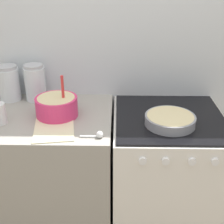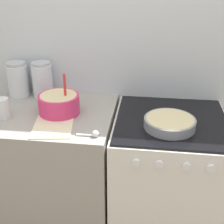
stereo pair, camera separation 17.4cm
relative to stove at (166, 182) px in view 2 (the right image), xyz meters
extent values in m
cube|color=silver|center=(-0.34, 0.35, 0.76)|extent=(4.51, 0.05, 2.40)
cube|color=#9E998E|center=(-0.72, 0.00, 0.00)|extent=(0.76, 0.65, 0.89)
cube|color=white|center=(0.00, 0.00, -0.01)|extent=(0.65, 0.65, 0.88)
cube|color=black|center=(0.00, 0.00, 0.44)|extent=(0.62, 0.62, 0.01)
cylinder|color=white|center=(-0.18, -0.33, 0.36)|extent=(0.04, 0.02, 0.04)
cylinder|color=white|center=(-0.06, -0.33, 0.36)|extent=(0.04, 0.02, 0.04)
cylinder|color=white|center=(0.06, -0.33, 0.36)|extent=(0.04, 0.02, 0.04)
cylinder|color=white|center=(0.18, -0.33, 0.36)|extent=(0.04, 0.02, 0.04)
cylinder|color=#E0336B|center=(-0.65, 0.00, 0.50)|extent=(0.24, 0.24, 0.11)
cylinder|color=beige|center=(-0.65, 0.00, 0.53)|extent=(0.21, 0.21, 0.06)
cylinder|color=red|center=(-0.61, 0.00, 0.58)|extent=(0.02, 0.02, 0.23)
cylinder|color=gray|center=(-0.02, -0.10, 0.47)|extent=(0.28, 0.28, 0.05)
cylinder|color=beige|center=(-0.02, -0.10, 0.48)|extent=(0.25, 0.25, 0.04)
cylinder|color=silver|center=(-1.00, 0.24, 0.55)|extent=(0.14, 0.14, 0.21)
cylinder|color=olive|center=(-1.00, 0.24, 0.51)|extent=(0.12, 0.12, 0.12)
cylinder|color=#B2B2B7|center=(-1.00, 0.24, 0.66)|extent=(0.12, 0.12, 0.02)
cylinder|color=silver|center=(-0.83, 0.24, 0.55)|extent=(0.13, 0.13, 0.21)
cylinder|color=white|center=(-0.83, 0.24, 0.51)|extent=(0.12, 0.12, 0.13)
cylinder|color=#B2B2B7|center=(-0.83, 0.24, 0.67)|extent=(0.12, 0.12, 0.02)
cylinder|color=silver|center=(-0.95, -0.10, 0.50)|extent=(0.08, 0.08, 0.12)
cube|color=beige|center=(-0.64, -0.16, 0.45)|extent=(0.25, 0.31, 0.01)
cylinder|color=white|center=(-0.45, -0.25, 0.45)|extent=(0.09, 0.01, 0.01)
sphere|color=white|center=(-0.39, -0.25, 0.46)|extent=(0.04, 0.04, 0.04)
camera|label=1|loc=(-0.31, -1.62, 1.25)|focal=50.00mm
camera|label=2|loc=(-0.13, -1.61, 1.25)|focal=50.00mm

